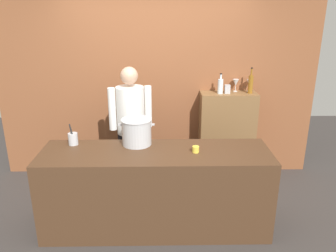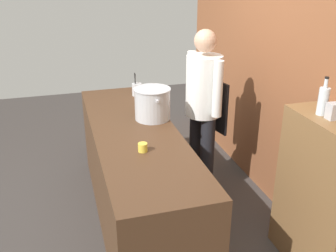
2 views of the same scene
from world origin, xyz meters
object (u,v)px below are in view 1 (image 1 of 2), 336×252
stockpot_large (137,132)px  wine_bottle_clear (220,86)px  wine_glass_tall (249,83)px  chef (131,123)px  wine_glass_wide (236,83)px  spice_tin_silver (227,89)px  butter_jar (196,149)px  wine_bottle_amber (251,84)px  utensil_crock (73,139)px

stockpot_large → wine_bottle_clear: bearing=42.2°
stockpot_large → wine_glass_tall: size_ratio=2.34×
chef → wine_glass_wide: 1.54m
stockpot_large → spice_tin_silver: spice_tin_silver is taller
stockpot_large → butter_jar: bearing=-20.4°
wine_bottle_amber → wine_bottle_clear: bearing=-178.9°
wine_bottle_clear → wine_glass_tall: 0.43m
chef → butter_jar: 1.06m
chef → utensil_crock: chef is taller
wine_glass_wide → wine_glass_tall: bearing=-1.8°
wine_bottle_amber → wine_glass_wide: bearing=148.9°
utensil_crock → wine_glass_tall: bearing=26.1°
utensil_crock → wine_glass_tall: wine_glass_tall is taller
wine_bottle_amber → spice_tin_silver: (-0.31, 0.01, -0.07)m
stockpot_large → wine_glass_tall: bearing=35.9°
wine_bottle_clear → wine_glass_wide: size_ratio=1.61×
butter_jar → wine_bottle_amber: (0.83, 1.19, 0.43)m
butter_jar → wine_bottle_clear: wine_bottle_clear is taller
wine_bottle_amber → spice_tin_silver: size_ratio=3.01×
stockpot_large → wine_glass_tall: (1.46, 1.06, 0.30)m
butter_jar → spice_tin_silver: bearing=66.3°
stockpot_large → spice_tin_silver: size_ratio=3.42×
wine_glass_wide → chef: bearing=-159.0°
wine_glass_wide → spice_tin_silver: wine_glass_wide is taller
butter_jar → wine_bottle_clear: size_ratio=0.26×
utensil_crock → butter_jar: (1.31, -0.23, -0.03)m
utensil_crock → spice_tin_silver: 2.10m
wine_glass_tall → spice_tin_silver: (-0.32, -0.10, -0.06)m
butter_jar → wine_glass_wide: 1.51m
chef → stockpot_large: size_ratio=4.26×
butter_jar → utensil_crock: bearing=170.0°
butter_jar → wine_glass_wide: wine_glass_wide is taller
wine_glass_tall → spice_tin_silver: 0.34m
wine_bottle_amber → wine_glass_wide: 0.21m
wine_glass_tall → spice_tin_silver: bearing=-163.3°
butter_jar → wine_glass_wide: (0.66, 1.30, 0.42)m
wine_bottle_clear → spice_tin_silver: bearing=7.6°
wine_bottle_amber → wine_glass_tall: size_ratio=2.07×
wine_glass_tall → wine_glass_wide: wine_glass_wide is taller
utensil_crock → spice_tin_silver: size_ratio=2.13×
wine_bottle_amber → spice_tin_silver: bearing=179.1°
butter_jar → wine_glass_wide: size_ratio=0.42×
chef → stockpot_large: (0.11, -0.53, 0.08)m
stockpot_large → wine_glass_wide: (1.28, 1.07, 0.31)m
wine_glass_tall → wine_bottle_clear: bearing=-165.3°
chef → spice_tin_silver: size_ratio=14.57×
chef → utensil_crock: bearing=29.4°
wine_bottle_clear → spice_tin_silver: size_ratio=2.37×
butter_jar → stockpot_large: bearing=159.6°
utensil_crock → wine_glass_wide: bearing=28.4°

